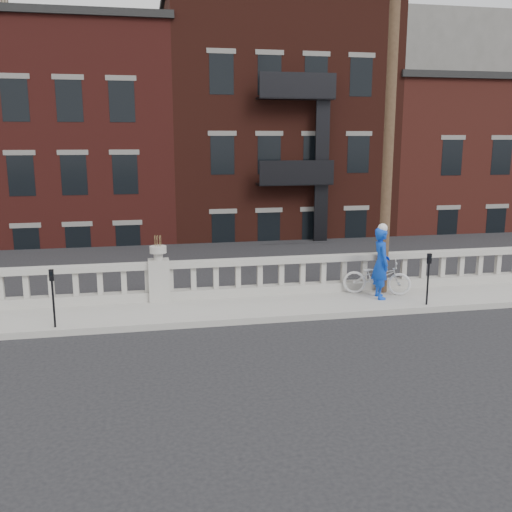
# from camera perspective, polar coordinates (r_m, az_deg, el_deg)

# --- Properties ---
(ground) EXTENTS (120.00, 120.00, 0.00)m
(ground) POSITION_cam_1_polar(r_m,az_deg,el_deg) (11.85, -8.93, -10.28)
(ground) COLOR black
(ground) RESTS_ON ground
(sidewalk) EXTENTS (32.00, 2.20, 0.15)m
(sidewalk) POSITION_cam_1_polar(r_m,az_deg,el_deg) (14.66, -9.46, -5.65)
(sidewalk) COLOR #9B9890
(sidewalk) RESTS_ON ground
(balustrade) EXTENTS (28.00, 0.34, 1.03)m
(balustrade) POSITION_cam_1_polar(r_m,az_deg,el_deg) (15.42, -9.65, -2.60)
(balustrade) COLOR #9B9890
(balustrade) RESTS_ON sidewalk
(planter_pedestal) EXTENTS (0.55, 0.55, 1.76)m
(planter_pedestal) POSITION_cam_1_polar(r_m,az_deg,el_deg) (15.37, -9.68, -1.92)
(planter_pedestal) COLOR #9B9890
(planter_pedestal) RESTS_ON sidewalk
(lower_level) EXTENTS (80.00, 44.00, 20.80)m
(lower_level) POSITION_cam_1_polar(r_m,az_deg,el_deg) (34.10, -9.85, 8.56)
(lower_level) COLOR #605E59
(lower_level) RESTS_ON ground
(utility_pole) EXTENTS (1.60, 0.28, 10.00)m
(utility_pole) POSITION_cam_1_polar(r_m,az_deg,el_deg) (16.02, 13.28, 14.37)
(utility_pole) COLOR #422D1E
(utility_pole) RESTS_ON sidewalk
(parking_meter_c) EXTENTS (0.10, 0.09, 1.36)m
(parking_meter_c) POSITION_cam_1_polar(r_m,az_deg,el_deg) (13.74, -19.67, -3.37)
(parking_meter_c) COLOR black
(parking_meter_c) RESTS_ON sidewalk
(parking_meter_d) EXTENTS (0.10, 0.09, 1.36)m
(parking_meter_d) POSITION_cam_1_polar(r_m,az_deg,el_deg) (15.36, 16.86, -1.64)
(parking_meter_d) COLOR black
(parking_meter_d) RESTS_ON sidewalk
(bicycle) EXTENTS (1.95, 1.28, 0.97)m
(bicycle) POSITION_cam_1_polar(r_m,az_deg,el_deg) (16.14, 12.00, -2.07)
(bicycle) COLOR silver
(bicycle) RESTS_ON sidewalk
(cyclist) EXTENTS (0.54, 0.75, 1.93)m
(cyclist) POSITION_cam_1_polar(r_m,az_deg,el_deg) (15.67, 12.40, -0.69)
(cyclist) COLOR #0C3CC1
(cyclist) RESTS_ON sidewalk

